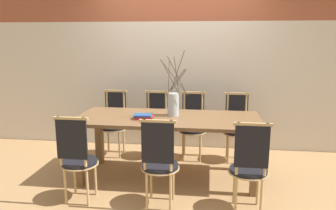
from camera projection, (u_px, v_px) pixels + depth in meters
The scene contains 12 objects.
ground_plane at pixel (168, 177), 4.12m from camera, with size 16.00×16.00×0.00m, color #A87F51.
wall_rear at pixel (178, 46), 5.01m from camera, with size 12.00×0.06×3.20m.
dining_table at pixel (168, 126), 3.98m from camera, with size 2.22×0.92×0.78m.
chair_near_leftend at pixel (77, 157), 3.40m from camera, with size 0.40×0.40×0.96m.
chair_near_left at pixel (159, 161), 3.29m from camera, with size 0.40×0.40×0.96m.
chair_near_center at pixel (249, 165), 3.18m from camera, with size 0.40×0.40×0.96m.
chair_far_leftend at pixel (114, 121), 4.85m from camera, with size 0.40×0.40×0.96m.
chair_far_left at pixel (156, 123), 4.77m from camera, with size 0.40×0.40×0.96m.
chair_far_center at pixel (193, 124), 4.70m from camera, with size 0.40×0.40×0.96m.
chair_far_right at pixel (237, 125), 4.63m from camera, with size 0.40×0.40×0.96m.
vase_centerpiece at pixel (173, 103), 4.01m from camera, with size 0.33×0.35×0.80m.
book_stack at pixel (143, 117), 3.87m from camera, with size 0.24×0.17×0.06m.
Camera 1 is at (0.49, -3.82, 1.72)m, focal length 35.00 mm.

